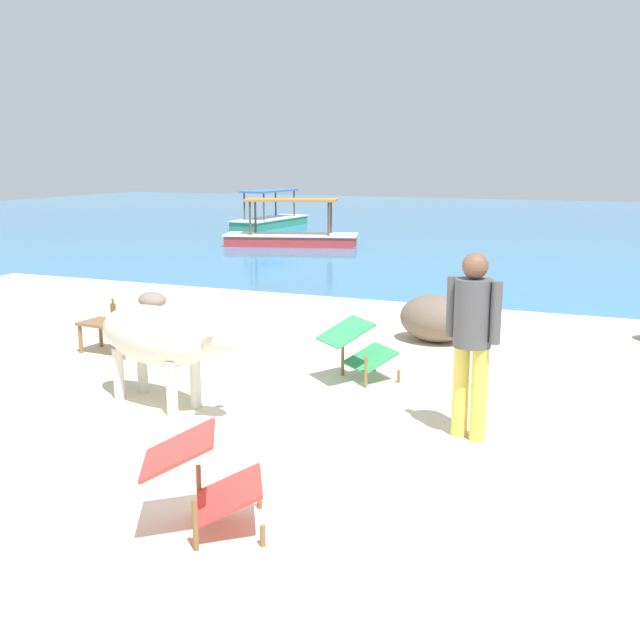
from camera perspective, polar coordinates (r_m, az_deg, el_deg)
The scene contains 12 objects.
sand_beach at distance 6.23m, azimuth -7.26°, elevation -10.56°, with size 18.00×14.00×0.04m, color beige.
water_surface at distance 27.24m, azimuth 16.21°, elevation 6.72°, with size 60.00×36.00×0.03m, color teal.
cow at distance 7.41m, azimuth -12.28°, elevation -1.28°, with size 1.86×0.92×1.04m.
low_bench_table at distance 9.62m, azimuth -15.67°, elevation -0.53°, with size 0.79×0.50×0.39m.
bottle at distance 9.65m, azimuth -15.50°, elevation 0.63°, with size 0.07×0.07×0.30m.
deck_chair_near at distance 4.99m, azimuth -8.83°, elevation -11.59°, with size 0.93×0.84×0.68m.
deck_chair_far at distance 8.11m, azimuth 2.93°, elevation -2.03°, with size 0.91×0.93×0.68m.
person_standing at distance 6.44m, azimuth 11.55°, elevation -0.90°, with size 0.49×0.32×1.62m.
shore_rock_large at distance 12.36m, azimuth -12.69°, elevation 1.49°, with size 0.52×0.40×0.27m, color gray.
shore_rock_small at distance 9.97m, azimuth 8.77°, elevation 0.13°, with size 0.98×0.77×0.62m, color #6B5B4C.
boat_red at distance 20.96m, azimuth -2.21°, elevation 6.45°, with size 3.85×2.14×1.29m.
boat_green at distance 26.65m, azimuth -3.82°, elevation 7.69°, with size 1.42×3.75×1.29m.
Camera 1 is at (2.87, -4.98, 2.43)m, focal length 41.94 mm.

